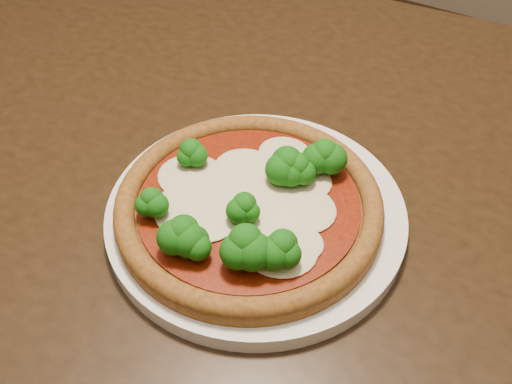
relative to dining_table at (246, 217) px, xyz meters
The scene contains 3 objects.
dining_table is the anchor object (origin of this frame).
plate 0.14m from the dining_table, 51.42° to the right, with size 0.30×0.30×0.02m, color silver.
pizza 0.17m from the dining_table, 55.52° to the right, with size 0.26×0.26×0.06m.
Camera 1 is at (0.30, -0.33, 1.19)m, focal length 40.00 mm.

